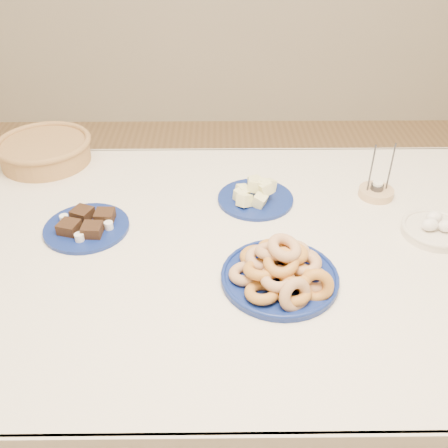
% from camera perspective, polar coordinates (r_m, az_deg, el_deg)
% --- Properties ---
extents(ground, '(5.00, 5.00, 0.00)m').
position_cam_1_polar(ground, '(1.88, -0.02, -20.69)').
color(ground, '#936D45').
rests_on(ground, ground).
extents(dining_table, '(1.71, 1.11, 0.75)m').
position_cam_1_polar(dining_table, '(1.39, -0.02, -5.73)').
color(dining_table, brown).
rests_on(dining_table, ground).
extents(donut_platter, '(0.37, 0.37, 0.13)m').
position_cam_1_polar(donut_platter, '(1.20, 6.62, -5.34)').
color(donut_platter, navy).
rests_on(donut_platter, dining_table).
extents(melon_plate, '(0.27, 0.27, 0.08)m').
position_cam_1_polar(melon_plate, '(1.49, 3.63, 3.35)').
color(melon_plate, navy).
rests_on(melon_plate, dining_table).
extents(brownie_plate, '(0.24, 0.24, 0.04)m').
position_cam_1_polar(brownie_plate, '(1.42, -15.41, -0.17)').
color(brownie_plate, navy).
rests_on(brownie_plate, dining_table).
extents(wicker_basket, '(0.41, 0.41, 0.08)m').
position_cam_1_polar(wicker_basket, '(1.79, -19.81, 7.99)').
color(wicker_basket, olive).
rests_on(wicker_basket, dining_table).
extents(candle_holder, '(0.12, 0.12, 0.17)m').
position_cam_1_polar(candle_holder, '(1.58, 17.00, 3.59)').
color(candle_holder, tan).
rests_on(candle_holder, dining_table).
extents(egg_bowl, '(0.19, 0.19, 0.06)m').
position_cam_1_polar(egg_bowl, '(1.46, 22.94, -0.52)').
color(egg_bowl, silver).
rests_on(egg_bowl, dining_table).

